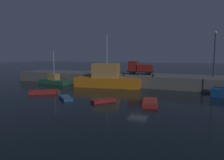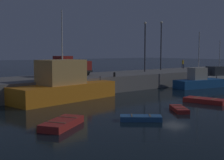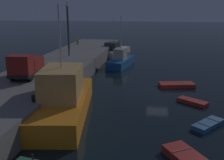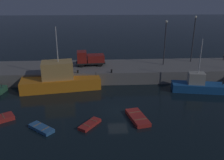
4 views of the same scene
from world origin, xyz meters
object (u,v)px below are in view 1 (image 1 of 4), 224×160
at_px(fishing_boat_blue, 107,78).
at_px(utility_truck, 140,68).
at_px(fishing_boat_white, 54,81).
at_px(dinghy_orange_near, 103,101).
at_px(rowboat_blue_far, 150,102).
at_px(lamp_post_west, 215,50).
at_px(bollard_west, 124,74).
at_px(dinghy_red_small, 66,98).
at_px(bollard_east, 100,73).
at_px(bollard_central, 153,75).
at_px(rowboat_white_mid, 43,92).

bearing_deg(fishing_boat_blue, utility_truck, 51.35).
height_order(fishing_boat_white, utility_truck, fishing_boat_white).
distance_m(dinghy_orange_near, rowboat_blue_far, 5.72).
height_order(fishing_boat_blue, lamp_post_west, lamp_post_west).
relative_size(fishing_boat_white, lamp_post_west, 0.95).
distance_m(rowboat_blue_far, bollard_west, 14.49).
distance_m(dinghy_red_small, bollard_east, 14.17).
distance_m(bollard_west, bollard_central, 5.46).
xyz_separation_m(utility_truck, bollard_west, (-1.81, -4.21, -1.05)).
distance_m(dinghy_red_small, bollard_west, 14.19).
bearing_deg(rowboat_white_mid, fishing_boat_blue, 59.49).
bearing_deg(bollard_east, bollard_west, -1.65).
bearing_deg(dinghy_orange_near, dinghy_red_small, -174.24).
bearing_deg(rowboat_blue_far, lamp_post_west, 65.56).
bearing_deg(bollard_east, lamp_post_west, 10.67).
bearing_deg(dinghy_red_small, fishing_boat_blue, 88.37).
bearing_deg(rowboat_blue_far, dinghy_orange_near, -168.47).
xyz_separation_m(rowboat_blue_far, bollard_west, (-7.82, 12.02, 2.07)).
distance_m(dinghy_orange_near, bollard_east, 15.37).
height_order(fishing_boat_white, bollard_east, fishing_boat_white).
bearing_deg(rowboat_blue_far, rowboat_white_mid, 178.64).
distance_m(lamp_post_west, bollard_central, 11.35).
height_order(rowboat_white_mid, utility_truck, utility_truck).
relative_size(rowboat_blue_far, bollard_west, 9.25).
distance_m(rowboat_blue_far, bollard_central, 12.23).
bearing_deg(bollard_east, fishing_boat_blue, -32.60).
height_order(fishing_boat_white, lamp_post_west, lamp_post_west).
distance_m(fishing_boat_white, bollard_west, 14.77).
relative_size(fishing_boat_blue, bollard_west, 26.12).
distance_m(lamp_post_west, bollard_west, 16.19).
distance_m(fishing_boat_white, bollard_central, 20.13).
distance_m(bollard_central, bollard_east, 10.61).
bearing_deg(dinghy_orange_near, bollard_west, 99.58).
relative_size(rowboat_white_mid, lamp_post_west, 0.53).
relative_size(utility_truck, bollard_west, 10.89).
bearing_deg(utility_truck, fishing_boat_white, -158.75).
xyz_separation_m(lamp_post_west, bollard_central, (-9.63, -4.17, -4.32)).
bearing_deg(bollard_west, bollard_central, -2.18).
relative_size(dinghy_red_small, bollard_east, 5.47).
bearing_deg(rowboat_white_mid, lamp_post_west, 33.23).
bearing_deg(fishing_boat_white, bollard_west, 8.40).
height_order(bollard_west, bollard_east, bollard_east).
xyz_separation_m(dinghy_red_small, rowboat_blue_far, (10.87, 1.67, 0.04)).
height_order(bollard_west, bollard_central, bollard_central).
relative_size(rowboat_white_mid, bollard_east, 7.28).
height_order(lamp_post_west, bollard_west, lamp_post_west).
relative_size(lamp_post_west, bollard_central, 14.31).
bearing_deg(lamp_post_west, bollard_central, -156.60).
relative_size(dinghy_orange_near, rowboat_white_mid, 0.72).
relative_size(dinghy_red_small, rowboat_blue_far, 0.71).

